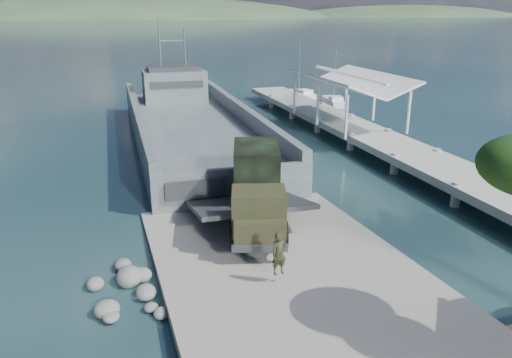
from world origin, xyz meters
name	(u,v)px	position (x,y,z in m)	size (l,w,h in m)	color
ground	(285,274)	(0.00, 0.00, 0.00)	(1400.00, 1400.00, 0.00)	#19363D
boat_ramp	(294,281)	(0.00, -1.00, 0.25)	(10.00, 18.00, 0.50)	gray
shoreline_rocks	(128,293)	(-6.20, 0.50, 0.00)	(3.20, 5.60, 0.90)	#555653
distant_headlands	(143,18)	(50.00, 560.00, 0.00)	(1000.00, 240.00, 48.00)	#2F492D
pier	(353,121)	(13.00, 18.77, 1.60)	(6.40, 44.00, 6.10)	#A6A69C
landing_craft	(192,132)	(0.38, 21.91, 0.84)	(9.68, 34.84, 10.28)	#4A5457
military_truck	(257,188)	(0.15, 4.21, 2.22)	(4.22, 7.77, 3.46)	black
soldier	(279,263)	(-0.79, -1.37, 1.32)	(0.60, 0.39, 1.64)	#1E311B
sailboat_near	(334,102)	(18.64, 33.54, 0.33)	(2.32, 5.19, 6.10)	white
sailboat_far	(300,95)	(16.56, 38.51, 0.37)	(2.99, 5.85, 6.85)	white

